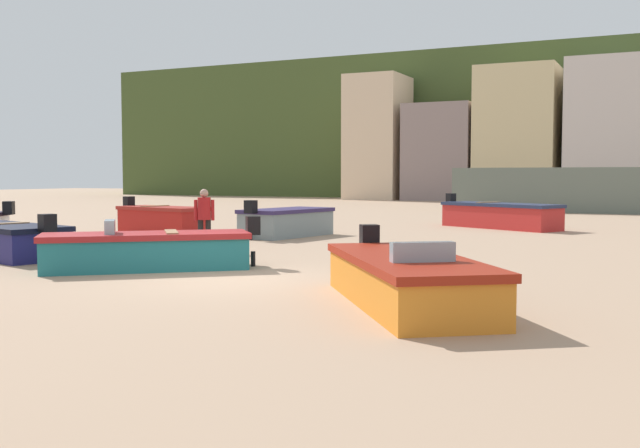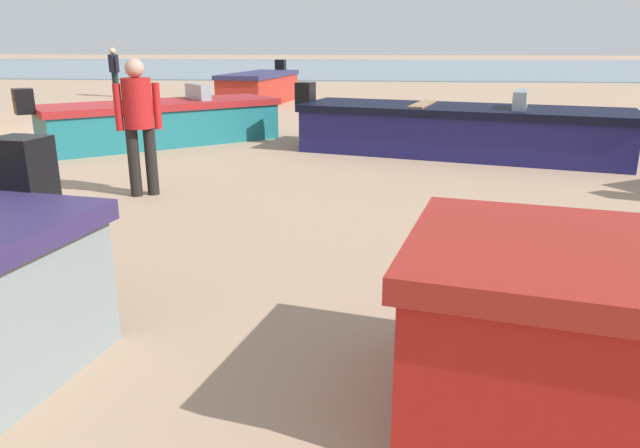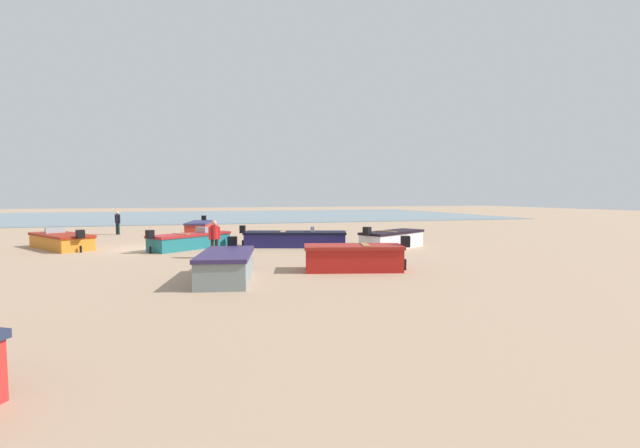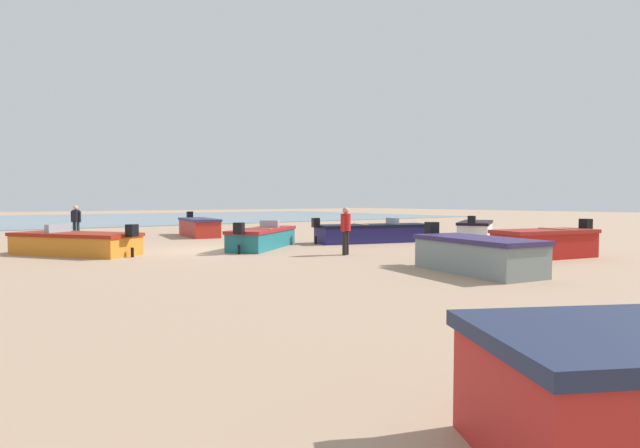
{
  "view_description": "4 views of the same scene",
  "coord_description": "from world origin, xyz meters",
  "px_view_note": "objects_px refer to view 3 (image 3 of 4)",
  "views": [
    {
      "loc": [
        7.49,
        -11.82,
        1.96
      ],
      "look_at": [
        -1.44,
        7.05,
        0.59
      ],
      "focal_mm": 41.29,
      "sensor_mm": 36.0,
      "label": 1
    },
    {
      "loc": [
        -6.24,
        11.04,
        1.79
      ],
      "look_at": [
        -5.91,
        7.56,
        0.72
      ],
      "focal_mm": 33.25,
      "sensor_mm": 36.0,
      "label": 2
    },
    {
      "loc": [
        -3.03,
        22.71,
        2.64
      ],
      "look_at": [
        -8.59,
        2.43,
        1.26
      ],
      "focal_mm": 23.8,
      "sensor_mm": 36.0,
      "label": 3
    },
    {
      "loc": [
        6.66,
        16.65,
        1.82
      ],
      "look_at": [
        -2.36,
        4.21,
        1.08
      ],
      "focal_mm": 26.61,
      "sensor_mm": 36.0,
      "label": 4
    }
  ],
  "objects_px": {
    "beach_walker_foreground": "(118,221)",
    "boat_red_1": "(354,257)",
    "boat_navy_0": "(295,239)",
    "boat_grey_7": "(226,266)",
    "boat_orange_3": "(61,241)",
    "boat_teal_5": "(190,241)",
    "beach_walker_distant": "(214,236)",
    "boat_red_4": "(199,228)",
    "boat_white_2": "(392,239)"
  },
  "relations": [
    {
      "from": "boat_teal_5",
      "to": "boat_orange_3",
      "type": "bearing_deg",
      "value": -145.18
    },
    {
      "from": "boat_red_1",
      "to": "beach_walker_distant",
      "type": "xyz_separation_m",
      "value": [
        4.7,
        -4.4,
        0.49
      ]
    },
    {
      "from": "boat_red_1",
      "to": "beach_walker_foreground",
      "type": "distance_m",
      "value": 20.79
    },
    {
      "from": "boat_white_2",
      "to": "boat_orange_3",
      "type": "bearing_deg",
      "value": -136.23
    },
    {
      "from": "boat_teal_5",
      "to": "beach_walker_foreground",
      "type": "distance_m",
      "value": 10.84
    },
    {
      "from": "boat_white_2",
      "to": "beach_walker_foreground",
      "type": "bearing_deg",
      "value": -160.34
    },
    {
      "from": "boat_red_4",
      "to": "boat_teal_5",
      "type": "relative_size",
      "value": 1.05
    },
    {
      "from": "boat_white_2",
      "to": "boat_teal_5",
      "type": "distance_m",
      "value": 10.22
    },
    {
      "from": "boat_navy_0",
      "to": "boat_teal_5",
      "type": "height_order",
      "value": "boat_navy_0"
    },
    {
      "from": "beach_walker_foreground",
      "to": "boat_red_1",
      "type": "bearing_deg",
      "value": 165.84
    },
    {
      "from": "boat_orange_3",
      "to": "beach_walker_foreground",
      "type": "relative_size",
      "value": 2.82
    },
    {
      "from": "boat_teal_5",
      "to": "boat_white_2",
      "type": "bearing_deg",
      "value": 35.88
    },
    {
      "from": "boat_red_1",
      "to": "boat_red_4",
      "type": "xyz_separation_m",
      "value": [
        5.43,
        -15.64,
        0.0
      ]
    },
    {
      "from": "boat_grey_7",
      "to": "boat_orange_3",
      "type": "bearing_deg",
      "value": -44.17
    },
    {
      "from": "boat_teal_5",
      "to": "boat_navy_0",
      "type": "bearing_deg",
      "value": 43.97
    },
    {
      "from": "boat_orange_3",
      "to": "beach_walker_distant",
      "type": "height_order",
      "value": "beach_walker_distant"
    },
    {
      "from": "boat_navy_0",
      "to": "beach_walker_foreground",
      "type": "distance_m",
      "value": 14.52
    },
    {
      "from": "boat_grey_7",
      "to": "boat_teal_5",
      "type": "bearing_deg",
      "value": -71.38
    },
    {
      "from": "beach_walker_distant",
      "to": "boat_red_1",
      "type": "bearing_deg",
      "value": 109.91
    },
    {
      "from": "boat_orange_3",
      "to": "boat_red_4",
      "type": "height_order",
      "value": "boat_red_4"
    },
    {
      "from": "boat_red_4",
      "to": "boat_orange_3",
      "type": "bearing_deg",
      "value": 49.04
    },
    {
      "from": "boat_white_2",
      "to": "beach_walker_foreground",
      "type": "distance_m",
      "value": 19.27
    },
    {
      "from": "boat_white_2",
      "to": "boat_red_4",
      "type": "height_order",
      "value": "boat_red_4"
    },
    {
      "from": "boat_teal_5",
      "to": "boat_grey_7",
      "type": "bearing_deg",
      "value": -30.87
    },
    {
      "from": "boat_red_1",
      "to": "beach_walker_distant",
      "type": "relative_size",
      "value": 2.37
    },
    {
      "from": "boat_red_1",
      "to": "boat_orange_3",
      "type": "height_order",
      "value": "boat_red_1"
    },
    {
      "from": "boat_red_4",
      "to": "boat_grey_7",
      "type": "relative_size",
      "value": 1.17
    },
    {
      "from": "boat_orange_3",
      "to": "beach_walker_foreground",
      "type": "distance_m",
      "value": 7.93
    },
    {
      "from": "boat_navy_0",
      "to": "boat_grey_7",
      "type": "bearing_deg",
      "value": -9.96
    },
    {
      "from": "boat_red_4",
      "to": "boat_navy_0",
      "type": "bearing_deg",
      "value": 129.41
    },
    {
      "from": "boat_orange_3",
      "to": "boat_red_4",
      "type": "xyz_separation_m",
      "value": [
        -6.66,
        -5.75,
        0.08
      ]
    },
    {
      "from": "boat_orange_3",
      "to": "beach_walker_distant",
      "type": "distance_m",
      "value": 9.23
    },
    {
      "from": "boat_white_2",
      "to": "boat_grey_7",
      "type": "xyz_separation_m",
      "value": [
        8.54,
        6.21,
        0.01
      ]
    },
    {
      "from": "boat_orange_3",
      "to": "beach_walker_distant",
      "type": "bearing_deg",
      "value": -71.87
    },
    {
      "from": "boat_grey_7",
      "to": "beach_walker_distant",
      "type": "relative_size",
      "value": 2.29
    },
    {
      "from": "boat_grey_7",
      "to": "beach_walker_foreground",
      "type": "bearing_deg",
      "value": -60.84
    },
    {
      "from": "boat_navy_0",
      "to": "boat_grey_7",
      "type": "relative_size",
      "value": 1.51
    },
    {
      "from": "boat_orange_3",
      "to": "boat_navy_0",
      "type": "bearing_deg",
      "value": -46.74
    },
    {
      "from": "boat_navy_0",
      "to": "boat_grey_7",
      "type": "distance_m",
      "value": 9.08
    },
    {
      "from": "boat_red_4",
      "to": "boat_grey_7",
      "type": "xyz_separation_m",
      "value": [
        -0.96,
        16.28,
        -0.01
      ]
    },
    {
      "from": "boat_orange_3",
      "to": "boat_red_1",
      "type": "bearing_deg",
      "value": -74.53
    },
    {
      "from": "beach_walker_distant",
      "to": "boat_red_4",
      "type": "bearing_deg",
      "value": -113.33
    },
    {
      "from": "boat_teal_5",
      "to": "beach_walker_distant",
      "type": "relative_size",
      "value": 2.55
    },
    {
      "from": "boat_grey_7",
      "to": "boat_white_2",
      "type": "bearing_deg",
      "value": -134.09
    },
    {
      "from": "boat_teal_5",
      "to": "beach_walker_distant",
      "type": "xyz_separation_m",
      "value": [
        -1.11,
        3.74,
        0.55
      ]
    },
    {
      "from": "boat_white_2",
      "to": "boat_teal_5",
      "type": "height_order",
      "value": "boat_white_2"
    },
    {
      "from": "boat_white_2",
      "to": "beach_walker_foreground",
      "type": "xyz_separation_m",
      "value": [
        14.96,
        -12.14,
        0.5
      ]
    },
    {
      "from": "boat_teal_5",
      "to": "beach_walker_foreground",
      "type": "height_order",
      "value": "beach_walker_foreground"
    },
    {
      "from": "boat_red_1",
      "to": "boat_grey_7",
      "type": "xyz_separation_m",
      "value": [
        4.47,
        0.64,
        -0.01
      ]
    },
    {
      "from": "boat_navy_0",
      "to": "boat_white_2",
      "type": "distance_m",
      "value": 5.01
    }
  ]
}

